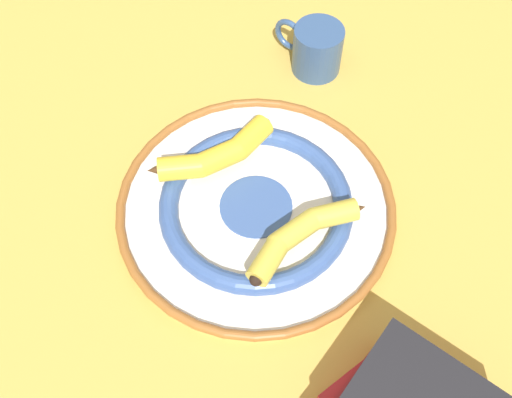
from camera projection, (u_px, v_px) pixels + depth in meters
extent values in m
plane|color=gold|center=(249.00, 225.00, 0.83)|extent=(2.80, 2.80, 0.00)
cylinder|color=white|center=(256.00, 210.00, 0.83)|extent=(0.37, 0.37, 0.02)
torus|color=#385699|center=(256.00, 205.00, 0.82)|extent=(0.27, 0.27, 0.03)
cylinder|color=#385699|center=(256.00, 206.00, 0.83)|extent=(0.10, 0.10, 0.00)
torus|color=#995B28|center=(256.00, 205.00, 0.83)|extent=(0.39, 0.39, 0.01)
cylinder|color=gold|center=(335.00, 214.00, 0.78)|extent=(0.05, 0.07, 0.03)
cylinder|color=gold|center=(296.00, 231.00, 0.77)|extent=(0.03, 0.06, 0.03)
cylinder|color=gold|center=(268.00, 261.00, 0.75)|extent=(0.05, 0.07, 0.03)
sphere|color=gold|center=(314.00, 219.00, 0.78)|extent=(0.03, 0.03, 0.03)
sphere|color=gold|center=(279.00, 243.00, 0.76)|extent=(0.03, 0.03, 0.03)
cone|color=#472D19|center=(356.00, 209.00, 0.79)|extent=(0.03, 0.03, 0.02)
sphere|color=black|center=(256.00, 280.00, 0.73)|extent=(0.02, 0.02, 0.02)
cylinder|color=yellow|center=(180.00, 168.00, 0.82)|extent=(0.06, 0.07, 0.03)
cylinder|color=yellow|center=(220.00, 157.00, 0.83)|extent=(0.04, 0.06, 0.03)
cylinder|color=yellow|center=(251.00, 137.00, 0.85)|extent=(0.05, 0.07, 0.03)
sphere|color=yellow|center=(201.00, 166.00, 0.82)|extent=(0.03, 0.03, 0.03)
sphere|color=yellow|center=(238.00, 149.00, 0.84)|extent=(0.03, 0.03, 0.03)
cone|color=#472D19|center=(158.00, 170.00, 0.82)|extent=(0.04, 0.04, 0.03)
sphere|color=black|center=(264.00, 124.00, 0.86)|extent=(0.02, 0.02, 0.02)
cylinder|color=#335184|center=(317.00, 50.00, 0.96)|extent=(0.08, 0.08, 0.08)
cylinder|color=#331C0F|center=(319.00, 35.00, 0.93)|extent=(0.07, 0.07, 0.00)
torus|color=#335184|center=(290.00, 35.00, 0.97)|extent=(0.06, 0.03, 0.06)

